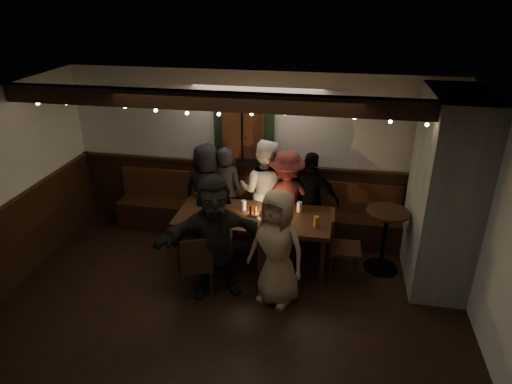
% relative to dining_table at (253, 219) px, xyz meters
% --- Properties ---
extents(room, '(6.02, 5.01, 2.62)m').
position_rel_dining_table_xyz_m(room, '(0.93, 0.02, 0.36)').
color(room, black).
rests_on(room, ground).
extents(dining_table, '(2.18, 0.94, 0.95)m').
position_rel_dining_table_xyz_m(dining_table, '(0.00, 0.00, 0.00)').
color(dining_table, black).
rests_on(dining_table, ground).
extents(chair_near_left, '(0.53, 0.53, 0.89)m').
position_rel_dining_table_xyz_m(chair_near_left, '(-0.57, -0.90, -0.21)').
color(chair_near_left, black).
rests_on(chair_near_left, ground).
extents(chair_near_right, '(0.43, 0.43, 0.84)m').
position_rel_dining_table_xyz_m(chair_near_right, '(0.40, -0.71, -0.24)').
color(chair_near_right, black).
rests_on(chair_near_right, ground).
extents(chair_end, '(0.44, 0.44, 0.96)m').
position_rel_dining_table_xyz_m(chair_end, '(1.21, -0.12, -0.17)').
color(chair_end, black).
rests_on(chair_end, ground).
extents(high_top, '(0.59, 0.59, 0.94)m').
position_rel_dining_table_xyz_m(high_top, '(1.85, 0.16, -0.12)').
color(high_top, black).
rests_on(high_top, ground).
extents(person_a, '(0.80, 0.55, 1.56)m').
position_rel_dining_table_xyz_m(person_a, '(-0.86, 0.64, 0.07)').
color(person_a, black).
rests_on(person_a, ground).
extents(person_b, '(0.56, 0.37, 1.51)m').
position_rel_dining_table_xyz_m(person_b, '(-0.58, 0.74, 0.04)').
color(person_b, black).
rests_on(person_b, ground).
extents(person_c, '(0.85, 0.69, 1.65)m').
position_rel_dining_table_xyz_m(person_c, '(0.03, 0.76, 0.11)').
color(person_c, white).
rests_on(person_c, ground).
extents(person_d, '(1.14, 0.90, 1.54)m').
position_rel_dining_table_xyz_m(person_d, '(0.40, 0.64, 0.06)').
color(person_d, maroon).
rests_on(person_d, ground).
extents(person_e, '(0.93, 0.51, 1.51)m').
position_rel_dining_table_xyz_m(person_e, '(0.76, 0.71, 0.04)').
color(person_e, black).
rests_on(person_e, ground).
extents(person_f, '(1.62, 1.01, 1.67)m').
position_rel_dining_table_xyz_m(person_f, '(-0.35, -0.78, 0.12)').
color(person_f, black).
rests_on(person_f, ground).
extents(person_g, '(0.89, 0.74, 1.56)m').
position_rel_dining_table_xyz_m(person_g, '(0.45, -0.80, 0.07)').
color(person_g, tan).
rests_on(person_g, ground).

